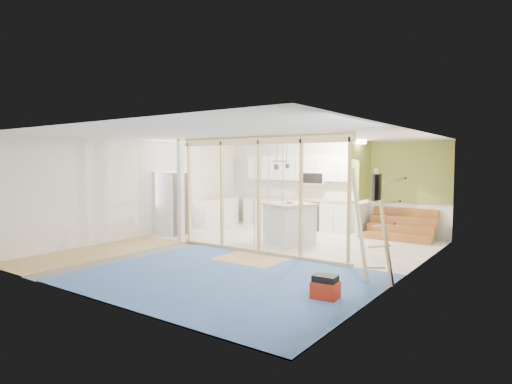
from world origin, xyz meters
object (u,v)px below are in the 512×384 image
Objects in this scene: island at (289,224)px; ladder at (375,225)px; fridge at (173,203)px; toolbox at (325,288)px.

ladder reaches higher than island.
ladder is at bearing -12.61° from island.
fridge reaches higher than toolbox.
toolbox is (6.01, -2.69, -0.70)m from fridge.
island is at bearing 168.71° from ladder.
toolbox is 0.21× the size of ladder.
ladder reaches higher than toolbox.
toolbox is 1.51m from ladder.
island is (3.42, 0.61, -0.37)m from fridge.
ladder is at bearing 72.34° from toolbox.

